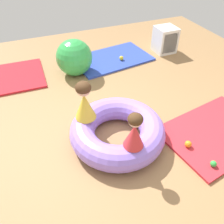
{
  "coord_description": "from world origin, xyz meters",
  "views": [
    {
      "loc": [
        -0.85,
        -2.16,
        2.45
      ],
      "look_at": [
        0.07,
        0.11,
        0.36
      ],
      "focal_mm": 37.25,
      "sensor_mm": 36.0,
      "label": 1
    }
  ],
  "objects_px": {
    "exercise_ball_large": "(74,58)",
    "play_ball_green": "(213,164)",
    "play_ball_orange": "(188,144)",
    "storage_cube": "(166,40)",
    "child_in_red": "(134,131)",
    "inflatable_cushion": "(117,131)",
    "child_in_yellow": "(84,101)",
    "play_ball_yellow": "(121,58)"
  },
  "relations": [
    {
      "from": "child_in_red",
      "to": "storage_cube",
      "type": "height_order",
      "value": "child_in_red"
    },
    {
      "from": "inflatable_cushion",
      "to": "child_in_red",
      "type": "height_order",
      "value": "child_in_red"
    },
    {
      "from": "child_in_red",
      "to": "inflatable_cushion",
      "type": "bearing_deg",
      "value": -155.71
    },
    {
      "from": "inflatable_cushion",
      "to": "exercise_ball_large",
      "type": "distance_m",
      "value": 1.98
    },
    {
      "from": "child_in_red",
      "to": "play_ball_yellow",
      "type": "height_order",
      "value": "child_in_red"
    },
    {
      "from": "play_ball_yellow",
      "to": "storage_cube",
      "type": "distance_m",
      "value": 1.13
    },
    {
      "from": "storage_cube",
      "to": "child_in_yellow",
      "type": "bearing_deg",
      "value": -142.31
    },
    {
      "from": "play_ball_yellow",
      "to": "storage_cube",
      "type": "xyz_separation_m",
      "value": [
        1.12,
        0.07,
        0.19
      ]
    },
    {
      "from": "play_ball_orange",
      "to": "play_ball_green",
      "type": "bearing_deg",
      "value": -75.41
    },
    {
      "from": "child_in_red",
      "to": "storage_cube",
      "type": "bearing_deg",
      "value": 163.65
    },
    {
      "from": "child_in_yellow",
      "to": "play_ball_orange",
      "type": "relative_size",
      "value": 6.0
    },
    {
      "from": "inflatable_cushion",
      "to": "play_ball_yellow",
      "type": "xyz_separation_m",
      "value": [
        0.98,
        2.08,
        -0.09
      ]
    },
    {
      "from": "play_ball_orange",
      "to": "child_in_red",
      "type": "bearing_deg",
      "value": 175.24
    },
    {
      "from": "play_ball_orange",
      "to": "play_ball_green",
      "type": "distance_m",
      "value": 0.4
    },
    {
      "from": "play_ball_orange",
      "to": "play_ball_yellow",
      "type": "distance_m",
      "value": 2.59
    },
    {
      "from": "play_ball_green",
      "to": "child_in_red",
      "type": "bearing_deg",
      "value": 153.55
    },
    {
      "from": "child_in_yellow",
      "to": "play_ball_yellow",
      "type": "relative_size",
      "value": 6.14
    },
    {
      "from": "storage_cube",
      "to": "exercise_ball_large",
      "type": "bearing_deg",
      "value": -175.29
    },
    {
      "from": "child_in_red",
      "to": "exercise_ball_large",
      "type": "height_order",
      "value": "child_in_red"
    },
    {
      "from": "exercise_ball_large",
      "to": "storage_cube",
      "type": "xyz_separation_m",
      "value": [
        2.16,
        0.18,
        -0.07
      ]
    },
    {
      "from": "child_in_yellow",
      "to": "child_in_red",
      "type": "bearing_deg",
      "value": -66.07
    },
    {
      "from": "play_ball_orange",
      "to": "play_ball_yellow",
      "type": "relative_size",
      "value": 1.02
    },
    {
      "from": "child_in_yellow",
      "to": "play_ball_yellow",
      "type": "bearing_deg",
      "value": 49.34
    },
    {
      "from": "child_in_yellow",
      "to": "play_ball_green",
      "type": "xyz_separation_m",
      "value": [
        1.28,
        -1.15,
        -0.54
      ]
    },
    {
      "from": "play_ball_orange",
      "to": "play_ball_green",
      "type": "height_order",
      "value": "play_ball_orange"
    },
    {
      "from": "play_ball_yellow",
      "to": "exercise_ball_large",
      "type": "distance_m",
      "value": 1.09
    },
    {
      "from": "child_in_yellow",
      "to": "play_ball_green",
      "type": "bearing_deg",
      "value": -46.24
    },
    {
      "from": "exercise_ball_large",
      "to": "play_ball_orange",
      "type": "bearing_deg",
      "value": -70.2
    },
    {
      "from": "play_ball_orange",
      "to": "storage_cube",
      "type": "relative_size",
      "value": 0.17
    },
    {
      "from": "child_in_red",
      "to": "child_in_yellow",
      "type": "bearing_deg",
      "value": -129.31
    },
    {
      "from": "inflatable_cushion",
      "to": "child_in_red",
      "type": "bearing_deg",
      "value": -88.06
    },
    {
      "from": "play_ball_orange",
      "to": "play_ball_green",
      "type": "relative_size",
      "value": 1.17
    },
    {
      "from": "child_in_red",
      "to": "exercise_ball_large",
      "type": "relative_size",
      "value": 0.69
    },
    {
      "from": "child_in_yellow",
      "to": "storage_cube",
      "type": "xyz_separation_m",
      "value": [
        2.45,
        1.9,
        -0.33
      ]
    },
    {
      "from": "exercise_ball_large",
      "to": "play_ball_green",
      "type": "bearing_deg",
      "value": -70.88
    },
    {
      "from": "inflatable_cushion",
      "to": "play_ball_orange",
      "type": "bearing_deg",
      "value": -31.78
    },
    {
      "from": "inflatable_cushion",
      "to": "play_ball_yellow",
      "type": "distance_m",
      "value": 2.3
    },
    {
      "from": "child_in_yellow",
      "to": "exercise_ball_large",
      "type": "distance_m",
      "value": 1.76
    },
    {
      "from": "child_in_red",
      "to": "play_ball_orange",
      "type": "relative_size",
      "value": 5.21
    },
    {
      "from": "inflatable_cushion",
      "to": "child_in_yellow",
      "type": "bearing_deg",
      "value": 144.74
    },
    {
      "from": "inflatable_cushion",
      "to": "child_in_red",
      "type": "xyz_separation_m",
      "value": [
        0.01,
        -0.44,
        0.41
      ]
    },
    {
      "from": "child_in_yellow",
      "to": "child_in_red",
      "type": "relative_size",
      "value": 1.15
    }
  ]
}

